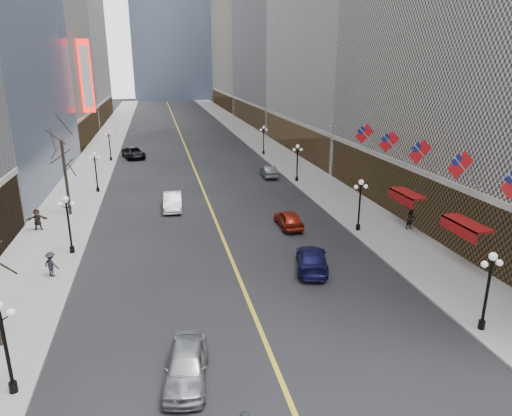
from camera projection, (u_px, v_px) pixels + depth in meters
name	position (u px, v px, depth m)	size (l,w,h in m)	color
sidewalk_east	(271.00, 150.00, 77.61)	(6.00, 230.00, 0.15)	gray
sidewalk_west	(99.00, 156.00, 71.90)	(6.00, 230.00, 0.15)	gray
lane_line	(184.00, 143.00, 84.09)	(0.25, 200.00, 0.02)	gold
bldg_east_c	(300.00, 19.00, 107.11)	(26.60, 40.60, 48.80)	gray
bldg_east_d	(260.00, 8.00, 145.06)	(26.60, 46.60, 62.80)	#AFA891
streetlamp_east_0	(489.00, 283.00, 24.15)	(1.26, 0.44, 4.52)	black
streetlamp_east_1	(360.00, 200.00, 39.05)	(1.26, 0.44, 4.52)	black
streetlamp_east_2	(297.00, 159.00, 55.82)	(1.26, 0.44, 4.52)	black
streetlamp_east_3	(264.00, 137.00, 72.59)	(1.26, 0.44, 4.52)	black
streetlamp_west_0	(4.00, 338.00, 19.34)	(1.26, 0.44, 4.52)	black
streetlamp_west_1	(68.00, 219.00, 34.24)	(1.26, 0.44, 4.52)	black
streetlamp_west_2	(96.00, 168.00, 51.01)	(1.26, 0.44, 4.52)	black
streetlamp_west_3	(109.00, 142.00, 67.77)	(1.26, 0.44, 4.52)	black
flag_2	(462.00, 167.00, 31.00)	(2.87, 0.12, 2.87)	#B2B2B7
flag_3	(422.00, 154.00, 35.65)	(2.87, 0.12, 2.87)	#B2B2B7
flag_4	(391.00, 144.00, 40.31)	(2.87, 0.12, 2.87)	#B2B2B7
flag_5	(366.00, 135.00, 44.97)	(2.87, 0.12, 2.87)	#B2B2B7
awning_b	(464.00, 225.00, 32.43)	(1.40, 4.00, 0.93)	maroon
awning_c	(406.00, 195.00, 39.88)	(1.40, 4.00, 0.93)	maroon
theatre_marquee	(86.00, 76.00, 77.24)	(2.00, 0.55, 12.00)	red
tree_west_far	(63.00, 152.00, 42.20)	(3.60, 3.60, 7.92)	#2D231C
car_nb_near	(187.00, 365.00, 20.93)	(1.90, 4.73, 1.61)	#989B9F
car_nb_mid	(173.00, 201.00, 45.81)	(1.76, 5.04, 1.66)	white
car_nb_far	(134.00, 153.00, 70.80)	(2.72, 5.90, 1.64)	black
car_sb_near	(312.00, 259.00, 32.39)	(2.14, 5.25, 1.52)	#121344
car_sb_mid	(288.00, 219.00, 40.79)	(1.84, 4.57, 1.56)	maroon
car_sb_far	(269.00, 171.00, 58.96)	(1.59, 4.55, 1.50)	#484C4F
ped_east_walk	(411.00, 219.00, 39.81)	(0.92, 0.51, 1.89)	black
ped_west_walk	(51.00, 264.00, 30.91)	(1.14, 0.47, 1.77)	#212129
ped_west_far	(37.00, 220.00, 39.57)	(1.77, 0.51, 1.91)	#2F241A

